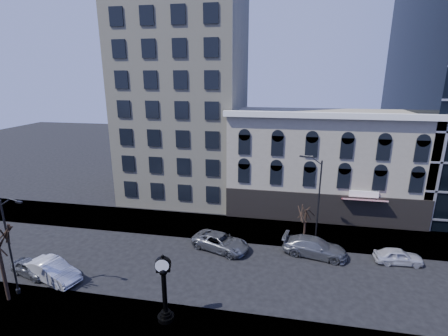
% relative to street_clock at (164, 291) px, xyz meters
% --- Properties ---
extents(ground, '(160.00, 160.00, 0.00)m').
position_rel_street_clock_xyz_m(ground, '(0.07, 6.59, -2.36)').
color(ground, black).
rests_on(ground, ground).
extents(sidewalk_far, '(160.00, 6.00, 0.12)m').
position_rel_street_clock_xyz_m(sidewalk_far, '(0.07, 14.59, -2.30)').
color(sidewalk_far, gray).
rests_on(sidewalk_far, ground).
extents(sidewalk_near, '(160.00, 6.00, 0.12)m').
position_rel_street_clock_xyz_m(sidewalk_near, '(0.07, -1.41, -2.30)').
color(sidewalk_near, gray).
rests_on(sidewalk_near, ground).
extents(cream_tower, '(15.90, 15.40, 42.50)m').
position_rel_street_clock_xyz_m(cream_tower, '(-6.04, 25.47, 16.96)').
color(cream_tower, '#BAB496').
rests_on(cream_tower, ground).
extents(victorian_row, '(22.60, 11.19, 12.50)m').
position_rel_street_clock_xyz_m(victorian_row, '(12.07, 22.48, 3.64)').
color(victorian_row, gray).
rests_on(victorian_row, ground).
extents(street_clock, '(1.12, 1.12, 4.95)m').
position_rel_street_clock_xyz_m(street_clock, '(0.00, 0.00, 0.00)').
color(street_clock, black).
rests_on(street_clock, sidewalk_near).
extents(street_lamp_near, '(2.07, 0.61, 8.04)m').
position_rel_street_clock_xyz_m(street_lamp_near, '(-11.48, 0.48, 3.83)').
color(street_lamp_near, black).
rests_on(street_lamp_near, sidewalk_near).
extents(street_lamp_far, '(2.18, 1.09, 8.88)m').
position_rel_street_clock_xyz_m(street_lamp_far, '(10.33, 13.22, 4.46)').
color(street_lamp_far, black).
rests_on(street_lamp_far, sidewalk_far).
extents(bare_tree_far, '(2.62, 2.62, 4.49)m').
position_rel_street_clock_xyz_m(bare_tree_far, '(9.85, 13.48, 1.14)').
color(bare_tree_far, '#2E2017').
rests_on(bare_tree_far, sidewalk_far).
extents(car_near_a, '(4.12, 2.53, 1.31)m').
position_rel_street_clock_xyz_m(car_near_a, '(-12.97, 3.05, -1.70)').
color(car_near_a, '#595B60').
rests_on(car_near_a, ground).
extents(car_near_b, '(5.36, 3.20, 1.67)m').
position_rel_street_clock_xyz_m(car_near_b, '(-10.70, 2.76, -1.53)').
color(car_near_b, silver).
rests_on(car_near_b, ground).
extents(car_far_a, '(6.11, 4.27, 1.55)m').
position_rel_street_clock_xyz_m(car_far_a, '(1.86, 9.99, -1.58)').
color(car_far_a, '#595B60').
rests_on(car_far_a, ground).
extents(car_far_b, '(6.16, 3.42, 1.69)m').
position_rel_street_clock_xyz_m(car_far_b, '(10.62, 10.52, -1.51)').
color(car_far_b, '#595B60').
rests_on(car_far_b, ground).
extents(car_far_c, '(4.12, 1.87, 1.37)m').
position_rel_street_clock_xyz_m(car_far_c, '(17.84, 10.51, -1.67)').
color(car_far_c, silver).
rests_on(car_far_c, ground).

